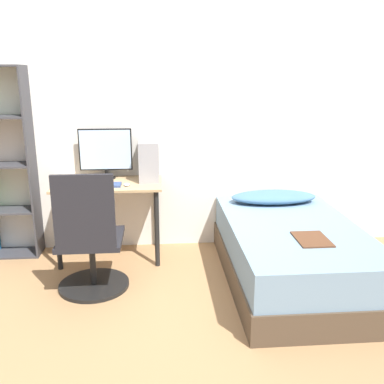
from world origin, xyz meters
TOP-DOWN VIEW (x-y plane):
  - ground_plane at (0.00, 0.00)m, footprint 14.00×14.00m
  - wall_back at (0.00, 1.41)m, footprint 8.00×0.05m
  - desk at (-0.30, 1.11)m, footprint 0.98×0.56m
  - office_chair at (-0.39, 0.44)m, footprint 0.58×0.58m
  - bed at (1.27, 0.48)m, footprint 1.08×1.80m
  - pillow at (1.27, 1.13)m, footprint 0.82×0.36m
  - magazine at (1.30, 0.15)m, footprint 0.24×0.32m
  - monitor at (-0.33, 1.29)m, footprint 0.50×0.17m
  - keyboard at (-0.36, 0.99)m, footprint 0.37×0.15m
  - pc_tower at (0.08, 1.20)m, footprint 0.18×0.33m
  - mouse at (-0.12, 0.99)m, footprint 0.06×0.09m

SIDE VIEW (x-z plane):
  - ground_plane at x=0.00m, z-range 0.00..0.00m
  - bed at x=1.27m, z-range 0.00..0.50m
  - office_chair at x=-0.39m, z-range -0.13..0.88m
  - magazine at x=1.30m, z-range 0.50..0.52m
  - pillow at x=1.27m, z-range 0.50..0.61m
  - desk at x=-0.30m, z-range 0.24..0.98m
  - keyboard at x=-0.36m, z-range 0.74..0.76m
  - mouse at x=-0.12m, z-range 0.74..0.76m
  - pc_tower at x=0.08m, z-range 0.74..1.11m
  - monitor at x=-0.33m, z-range 0.76..1.24m
  - wall_back at x=0.00m, z-range 0.00..2.50m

